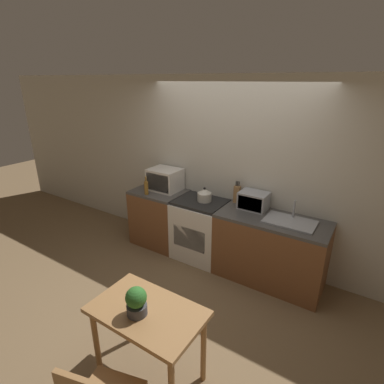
% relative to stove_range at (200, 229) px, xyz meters
% --- Properties ---
extents(ground_plane, '(16.00, 16.00, 0.00)m').
position_rel_stove_range_xyz_m(ground_plane, '(0.29, -0.74, -0.45)').
color(ground_plane, brown).
extents(wall_back, '(10.00, 0.06, 2.60)m').
position_rel_stove_range_xyz_m(wall_back, '(0.29, 0.34, 0.85)').
color(wall_back, beige).
rests_on(wall_back, ground_plane).
extents(counter_left_run, '(0.81, 0.62, 0.90)m').
position_rel_stove_range_xyz_m(counter_left_run, '(-0.77, 0.00, 0.00)').
color(counter_left_run, brown).
rests_on(counter_left_run, ground_plane).
extents(counter_right_run, '(1.39, 0.62, 0.90)m').
position_rel_stove_range_xyz_m(counter_right_run, '(1.06, 0.00, 0.00)').
color(counter_right_run, brown).
rests_on(counter_right_run, ground_plane).
extents(stove_range, '(0.72, 0.62, 0.90)m').
position_rel_stove_range_xyz_m(stove_range, '(0.00, 0.00, 0.00)').
color(stove_range, silver).
rests_on(stove_range, ground_plane).
extents(kettle, '(0.20, 0.20, 0.21)m').
position_rel_stove_range_xyz_m(kettle, '(0.05, 0.03, 0.54)').
color(kettle, beige).
rests_on(kettle, stove_range).
extents(microwave, '(0.47, 0.39, 0.34)m').
position_rel_stove_range_xyz_m(microwave, '(-0.71, 0.09, 0.62)').
color(microwave, silver).
rests_on(microwave, counter_left_run).
extents(bottle, '(0.06, 0.06, 0.28)m').
position_rel_stove_range_xyz_m(bottle, '(-0.82, -0.22, 0.56)').
color(bottle, olive).
rests_on(bottle, counter_left_run).
extents(knife_block, '(0.08, 0.06, 0.31)m').
position_rel_stove_range_xyz_m(knife_block, '(0.45, 0.23, 0.58)').
color(knife_block, '#9E7042').
rests_on(knife_block, counter_right_run).
extents(toaster_oven, '(0.37, 0.28, 0.23)m').
position_rel_stove_range_xyz_m(toaster_oven, '(0.73, 0.15, 0.57)').
color(toaster_oven, '#999BA0').
rests_on(toaster_oven, counter_right_run).
extents(sink_basin, '(0.60, 0.38, 0.24)m').
position_rel_stove_range_xyz_m(sink_basin, '(1.27, 0.01, 0.47)').
color(sink_basin, '#999BA0').
rests_on(sink_basin, counter_right_run).
extents(dining_table, '(0.95, 0.58, 0.75)m').
position_rel_stove_range_xyz_m(dining_table, '(0.66, -1.94, 0.19)').
color(dining_table, '#9E7042').
rests_on(dining_table, ground_plane).
extents(potted_plant, '(0.17, 0.17, 0.25)m').
position_rel_stove_range_xyz_m(potted_plant, '(0.63, -2.01, 0.43)').
color(potted_plant, '#424247').
rests_on(potted_plant, dining_table).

